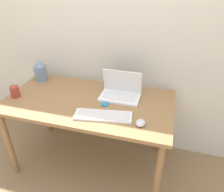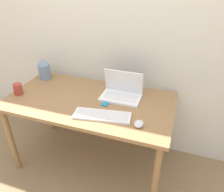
# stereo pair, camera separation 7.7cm
# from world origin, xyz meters

# --- Properties ---
(ground_plane) EXTENTS (12.00, 12.00, 0.00)m
(ground_plane) POSITION_xyz_m (0.00, 0.00, 0.00)
(ground_plane) COLOR #8C704C
(wall_back) EXTENTS (6.00, 0.05, 2.50)m
(wall_back) POSITION_xyz_m (0.00, 0.79, 1.25)
(wall_back) COLOR silver
(wall_back) RESTS_ON ground_plane
(desk) EXTENTS (1.39, 0.72, 0.70)m
(desk) POSITION_xyz_m (0.00, 0.36, 0.62)
(desk) COLOR olive
(desk) RESTS_ON ground_plane
(laptop) EXTENTS (0.33, 0.21, 0.23)m
(laptop) POSITION_xyz_m (0.24, 0.49, 0.75)
(laptop) COLOR white
(laptop) RESTS_ON desk
(keyboard) EXTENTS (0.44, 0.20, 0.02)m
(keyboard) POSITION_xyz_m (0.19, 0.18, 0.71)
(keyboard) COLOR white
(keyboard) RESTS_ON desk
(mouse) EXTENTS (0.07, 0.09, 0.03)m
(mouse) POSITION_xyz_m (0.47, 0.16, 0.72)
(mouse) COLOR silver
(mouse) RESTS_ON desk
(vase) EXTENTS (0.12, 0.12, 0.21)m
(vase) POSITION_xyz_m (-0.58, 0.60, 0.80)
(vase) COLOR slate
(vase) RESTS_ON desk
(mp3_player) EXTENTS (0.05, 0.05, 0.01)m
(mp3_player) POSITION_xyz_m (0.15, 0.33, 0.71)
(mp3_player) COLOR #1E7FB7
(mp3_player) RESTS_ON desk
(mug) EXTENTS (0.07, 0.07, 0.10)m
(mug) POSITION_xyz_m (-0.62, 0.25, 0.75)
(mug) COLOR #9E382D
(mug) RESTS_ON desk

